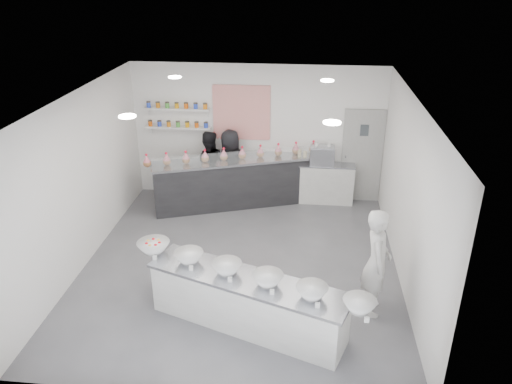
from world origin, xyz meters
TOP-DOWN VIEW (x-y plane):
  - floor at (0.00, 0.00)m, footprint 6.00×6.00m
  - ceiling at (0.00, 0.00)m, footprint 6.00×6.00m
  - back_wall at (0.00, 3.00)m, footprint 5.50×0.00m
  - left_wall at (-2.75, 0.00)m, footprint 0.00×6.00m
  - right_wall at (2.75, 0.00)m, footprint 0.00×6.00m
  - back_door at (2.30, 2.97)m, footprint 0.88×0.04m
  - pattern_panel at (-0.35, 2.98)m, footprint 1.25×0.03m
  - jar_shelf_lower at (-1.75, 2.90)m, footprint 1.45×0.22m
  - jar_shelf_upper at (-1.75, 2.90)m, footprint 1.45×0.22m
  - preserve_jars at (-1.75, 2.88)m, footprint 1.45×0.10m
  - downlight_0 at (-1.40, -1.00)m, footprint 0.24×0.24m
  - downlight_1 at (1.40, -1.00)m, footprint 0.24×0.24m
  - downlight_2 at (-1.40, 1.60)m, footprint 0.24×0.24m
  - downlight_3 at (1.40, 1.60)m, footprint 0.24×0.24m
  - prep_counter at (0.32, -1.59)m, footprint 3.06×1.69m
  - back_bar at (-0.46, 2.40)m, footprint 3.49×1.77m
  - sneeze_guard at (-0.36, 2.11)m, footprint 3.24×1.16m
  - espresso_ledge at (1.55, 2.78)m, footprint 1.22×0.39m
  - espresso_machine at (1.43, 2.78)m, footprint 0.52×0.36m
  - cup_stacks at (1.00, 2.78)m, footprint 0.24×0.24m
  - prep_bowls at (0.32, -1.59)m, footprint 3.65×1.79m
  - label_cards at (0.51, -2.09)m, footprint 3.31×0.04m
  - cookie_bags at (-0.46, 2.40)m, footprint 3.60×1.42m
  - woman_prep at (2.19, -1.02)m, footprint 0.44×0.65m
  - staff_left at (-1.05, 2.65)m, footprint 0.86×0.72m
  - staff_right at (-0.56, 2.65)m, footprint 0.95×0.80m

SIDE VIEW (x-z plane):
  - floor at x=0.00m, z-range 0.00..0.00m
  - prep_counter at x=0.32m, z-range 0.00..0.82m
  - espresso_ledge at x=1.55m, z-range 0.00..0.90m
  - back_bar at x=-0.46m, z-range 0.00..1.08m
  - staff_left at x=-1.05m, z-range 0.00..1.61m
  - staff_right at x=-0.56m, z-range 0.00..1.65m
  - label_cards at x=0.51m, z-range 0.82..0.89m
  - woman_prep at x=2.19m, z-range 0.00..1.72m
  - prep_bowls at x=0.32m, z-range 0.82..1.00m
  - back_door at x=2.30m, z-range 0.00..2.10m
  - cup_stacks at x=1.00m, z-range 0.90..1.21m
  - espresso_machine at x=1.43m, z-range 0.90..1.30m
  - cookie_bags at x=-0.46m, z-range 1.08..1.36m
  - sneeze_guard at x=-0.36m, z-range 1.08..1.37m
  - back_wall at x=0.00m, z-range -1.25..4.25m
  - left_wall at x=-2.75m, z-range -1.50..4.50m
  - right_wall at x=2.75m, z-range -1.50..4.50m
  - jar_shelf_lower at x=-1.75m, z-range 1.58..1.62m
  - preserve_jars at x=-1.75m, z-range 1.60..2.16m
  - pattern_panel at x=-0.35m, z-range 1.35..2.55m
  - jar_shelf_upper at x=-1.75m, z-range 2.00..2.04m
  - downlight_0 at x=-1.40m, z-range 2.97..2.99m
  - downlight_1 at x=1.40m, z-range 2.97..2.99m
  - downlight_2 at x=-1.40m, z-range 2.97..2.99m
  - downlight_3 at x=1.40m, z-range 2.97..2.99m
  - ceiling at x=0.00m, z-range 3.00..3.00m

